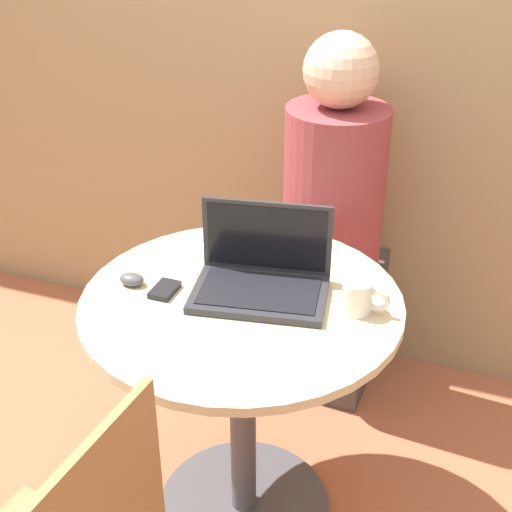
# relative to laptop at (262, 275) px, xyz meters

# --- Properties ---
(ground_plane) EXTENTS (12.00, 12.00, 0.00)m
(ground_plane) POSITION_rel_laptop_xyz_m (-0.04, -0.05, -0.80)
(ground_plane) COLOR #B26042
(back_wall) EXTENTS (7.00, 0.05, 2.60)m
(back_wall) POSITION_rel_laptop_xyz_m (-0.04, 0.88, 0.50)
(back_wall) COLOR tan
(back_wall) RESTS_ON ground_plane
(round_table) EXTENTS (0.82, 0.82, 0.75)m
(round_table) POSITION_rel_laptop_xyz_m (-0.04, -0.05, -0.26)
(round_table) COLOR #4C4C51
(round_table) RESTS_ON ground_plane
(laptop) EXTENTS (0.37, 0.27, 0.22)m
(laptop) POSITION_rel_laptop_xyz_m (0.00, 0.00, 0.00)
(laptop) COLOR #2D2D33
(laptop) RESTS_ON round_table
(cell_phone) EXTENTS (0.06, 0.09, 0.02)m
(cell_phone) POSITION_rel_laptop_xyz_m (-0.23, -0.09, -0.04)
(cell_phone) COLOR black
(cell_phone) RESTS_ON round_table
(computer_mouse) EXTENTS (0.07, 0.05, 0.03)m
(computer_mouse) POSITION_rel_laptop_xyz_m (-0.33, -0.09, -0.03)
(computer_mouse) COLOR #4C4C51
(computer_mouse) RESTS_ON round_table
(coffee_cup) EXTENTS (0.12, 0.07, 0.08)m
(coffee_cup) POSITION_rel_laptop_xyz_m (0.25, -0.01, -0.00)
(coffee_cup) COLOR white
(coffee_cup) RESTS_ON round_table
(person_seated) EXTENTS (0.33, 0.51, 1.29)m
(person_seated) POSITION_rel_laptop_xyz_m (0.04, 0.64, -0.25)
(person_seated) COLOR #4C4742
(person_seated) RESTS_ON ground_plane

